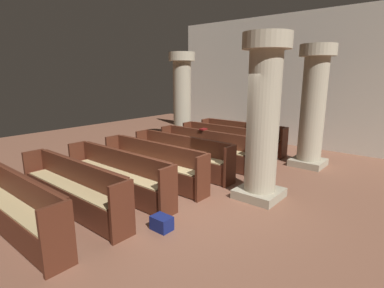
{
  "coord_description": "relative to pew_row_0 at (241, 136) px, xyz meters",
  "views": [
    {
      "loc": [
        3.83,
        -4.35,
        2.49
      ],
      "look_at": [
        -0.93,
        1.37,
        0.75
      ],
      "focal_mm": 28.01,
      "sensor_mm": 36.0,
      "label": 1
    }
  ],
  "objects": [
    {
      "name": "pew_row_7",
      "position": [
        0.0,
        -6.98,
        0.0
      ],
      "size": [
        3.03,
        0.46,
        0.93
      ],
      "color": "#562819",
      "rests_on": "ground"
    },
    {
      "name": "pillar_aisle_rear",
      "position": [
        2.32,
        -3.19,
        1.19
      ],
      "size": [
        0.92,
        0.92,
        3.24
      ],
      "color": "#9F967E",
      "rests_on": "ground"
    },
    {
      "name": "pew_row_1",
      "position": [
        0.0,
        -1.0,
        0.0
      ],
      "size": [
        3.03,
        0.46,
        0.93
      ],
      "color": "#562819",
      "rests_on": "ground"
    },
    {
      "name": "pew_row_5",
      "position": [
        0.0,
        -4.99,
        0.0
      ],
      "size": [
        3.03,
        0.46,
        0.93
      ],
      "color": "#562819",
      "rests_on": "ground"
    },
    {
      "name": "hymn_book",
      "position": [
        -0.21,
        -1.8,
        0.45
      ],
      "size": [
        0.15,
        0.21,
        0.04
      ],
      "primitive_type": "cube",
      "color": "maroon",
      "rests_on": "pew_row_2"
    },
    {
      "name": "pew_row_3",
      "position": [
        0.0,
        -2.99,
        0.0
      ],
      "size": [
        3.03,
        0.47,
        0.93
      ],
      "color": "#562819",
      "rests_on": "ground"
    },
    {
      "name": "ground_plane",
      "position": [
        1.13,
        -4.18,
        -0.5
      ],
      "size": [
        19.2,
        19.2,
        0.0
      ],
      "primitive_type": "plane",
      "color": "brown"
    },
    {
      "name": "pew_row_2",
      "position": [
        0.0,
        -1.99,
        0.0
      ],
      "size": [
        3.03,
        0.46,
        0.93
      ],
      "color": "#562819",
      "rests_on": "ground"
    },
    {
      "name": "pillar_aisle_side",
      "position": [
        2.32,
        -0.29,
        1.19
      ],
      "size": [
        0.92,
        0.92,
        3.24
      ],
      "color": "#9F967E",
      "rests_on": "ground"
    },
    {
      "name": "pew_row_0",
      "position": [
        0.0,
        0.0,
        0.0
      ],
      "size": [
        3.03,
        0.47,
        0.93
      ],
      "color": "#562819",
      "rests_on": "ground"
    },
    {
      "name": "back_wall",
      "position": [
        1.13,
        1.9,
        1.75
      ],
      "size": [
        10.0,
        0.16,
        4.5
      ],
      "primitive_type": "cube",
      "color": "beige",
      "rests_on": "ground"
    },
    {
      "name": "pew_row_4",
      "position": [
        0.0,
        -3.99,
        0.0
      ],
      "size": [
        3.03,
        0.46,
        0.93
      ],
      "color": "#562819",
      "rests_on": "ground"
    },
    {
      "name": "pillar_far_side",
      "position": [
        -2.27,
        -0.4,
        1.19
      ],
      "size": [
        0.92,
        0.92,
        3.24
      ],
      "color": "#9F967E",
      "rests_on": "ground"
    },
    {
      "name": "lectern",
      "position": [
        0.2,
        0.92,
        -0.05
      ],
      "size": [
        0.48,
        0.45,
        1.08
      ],
      "color": "#562B1A",
      "rests_on": "ground"
    },
    {
      "name": "pew_row_6",
      "position": [
        0.0,
        -5.98,
        0.0
      ],
      "size": [
        3.03,
        0.47,
        0.93
      ],
      "color": "#562819",
      "rests_on": "ground"
    },
    {
      "name": "kneeler_box_navy",
      "position": [
        1.72,
        -5.41,
        -0.38
      ],
      "size": [
        0.33,
        0.25,
        0.23
      ],
      "primitive_type": "cube",
      "color": "navy",
      "rests_on": "ground"
    }
  ]
}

